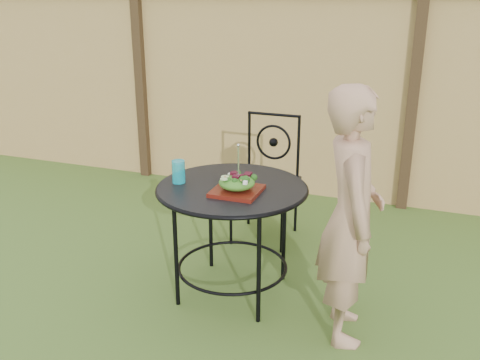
{
  "coord_description": "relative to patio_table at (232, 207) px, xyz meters",
  "views": [
    {
      "loc": [
        1.48,
        -2.52,
        1.84
      ],
      "look_at": [
        0.42,
        0.35,
        0.75
      ],
      "focal_mm": 40.0,
      "sensor_mm": 36.0,
      "label": 1
    }
  ],
  "objects": [
    {
      "name": "ground",
      "position": [
        -0.39,
        -0.3,
        -0.59
      ],
      "size": [
        60.0,
        60.0,
        0.0
      ],
      "primitive_type": "plane",
      "color": "#254917",
      "rests_on": "ground"
    },
    {
      "name": "fence",
      "position": [
        -0.39,
        1.89,
        0.36
      ],
      "size": [
        8.0,
        0.12,
        1.9
      ],
      "color": "tan",
      "rests_on": "ground"
    },
    {
      "name": "patio_table",
      "position": [
        0.0,
        0.0,
        0.0
      ],
      "size": [
        0.92,
        0.92,
        0.72
      ],
      "color": "black",
      "rests_on": "ground"
    },
    {
      "name": "patio_chair",
      "position": [
        -0.06,
        0.89,
        -0.08
      ],
      "size": [
        0.46,
        0.46,
        0.95
      ],
      "color": "black",
      "rests_on": "ground"
    },
    {
      "name": "diner",
      "position": [
        0.74,
        -0.18,
        0.12
      ],
      "size": [
        0.47,
        0.59,
        1.41
      ],
      "primitive_type": "imported",
      "rotation": [
        0.0,
        0.0,
        1.85
      ],
      "color": "#A3785D",
      "rests_on": "ground"
    },
    {
      "name": "salad_plate",
      "position": [
        0.07,
        -0.1,
        0.15
      ],
      "size": [
        0.27,
        0.27,
        0.02
      ],
      "primitive_type": "cube",
      "color": "#3E1008",
      "rests_on": "patio_table"
    },
    {
      "name": "salad",
      "position": [
        0.07,
        -0.1,
        0.2
      ],
      "size": [
        0.21,
        0.21,
        0.08
      ],
      "primitive_type": "ellipsoid",
      "color": "#235614",
      "rests_on": "salad_plate"
    },
    {
      "name": "fork",
      "position": [
        0.08,
        -0.1,
        0.33
      ],
      "size": [
        0.01,
        0.01,
        0.18
      ],
      "primitive_type": "cylinder",
      "color": "silver",
      "rests_on": "salad"
    },
    {
      "name": "drinking_glass",
      "position": [
        -0.33,
        -0.05,
        0.21
      ],
      "size": [
        0.08,
        0.08,
        0.14
      ],
      "primitive_type": "cylinder",
      "color": "#0E93A3",
      "rests_on": "patio_table"
    }
  ]
}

